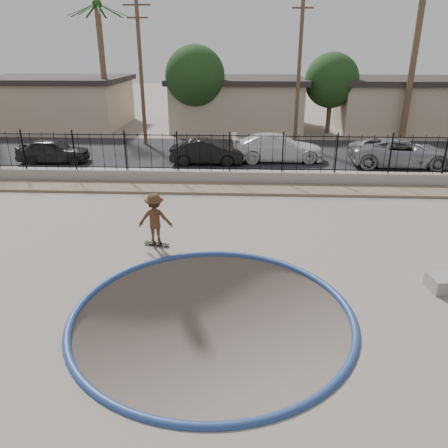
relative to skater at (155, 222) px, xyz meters
name	(u,v)px	position (x,y,z in m)	size (l,w,h in m)	color
ground	(231,194)	(2.16, 9.00, -1.96)	(120.00, 120.00, 2.20)	gray
bowl_pit	(212,315)	(2.16, -4.00, -0.86)	(6.84, 6.84, 1.80)	#4E443C
coping_ring	(212,315)	(2.16, -4.00, -0.86)	(7.04, 7.04, 0.20)	navy
rock_strip	(229,189)	(2.16, 6.20, -0.80)	(42.00, 1.60, 0.11)	#877058
retaining_wall	(230,177)	(2.16, 7.30, -0.56)	(42.00, 0.45, 0.60)	gray
fence	(230,153)	(2.16, 7.30, 0.64)	(40.00, 0.04, 1.80)	black
street	(234,152)	(2.16, 14.00, -0.84)	(90.00, 8.00, 0.04)	black
house_west	(56,101)	(-12.84, 23.50, 1.12)	(11.60, 8.60, 3.90)	tan
house_center	(237,102)	(2.16, 23.50, 1.12)	(10.60, 8.60, 3.90)	tan
house_east	(412,103)	(16.16, 23.50, 1.12)	(12.60, 8.60, 3.90)	tan
palm_mid	(100,39)	(-7.84, 21.00, 5.83)	(2.30, 2.30, 9.30)	brown
palm_right	(419,27)	(14.16, 19.00, 6.47)	(2.30, 2.30, 10.30)	brown
utility_pole_left	(141,71)	(-3.84, 16.00, 3.85)	(1.70, 0.24, 9.00)	#473323
utility_pole_mid	(299,67)	(6.16, 16.00, 4.10)	(1.70, 0.24, 9.50)	#473323
street_tree_left	(195,76)	(-0.84, 20.00, 3.33)	(4.32, 4.32, 6.36)	#473323
street_tree_mid	(332,81)	(9.16, 21.00, 2.98)	(3.96, 3.96, 5.83)	#473323
skater	(155,222)	(0.00, 0.00, 0.00)	(1.11, 0.64, 1.71)	brown
skateboard	(157,244)	(0.00, 0.00, -0.80)	(0.87, 0.41, 0.07)	black
car_a	(53,151)	(-7.94, 10.76, -0.15)	(1.59, 3.95, 1.35)	black
car_b	(207,152)	(0.76, 10.87, -0.15)	(1.42, 4.07, 1.34)	black
car_c	(278,147)	(4.74, 11.83, -0.05)	(2.15, 5.30, 1.54)	white
car_d	(401,152)	(11.42, 10.89, -0.05)	(2.55, 5.53, 1.54)	#94989C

